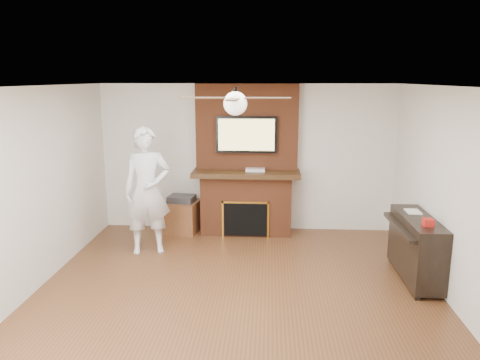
# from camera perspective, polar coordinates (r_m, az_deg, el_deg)

# --- Properties ---
(room_shell) EXTENTS (5.36, 5.86, 2.86)m
(room_shell) POSITION_cam_1_polar(r_m,az_deg,el_deg) (5.32, -0.55, -2.27)
(room_shell) COLOR #4F2D17
(room_shell) RESTS_ON ground
(fireplace) EXTENTS (1.78, 0.64, 2.50)m
(fireplace) POSITION_cam_1_polar(r_m,az_deg,el_deg) (7.86, 0.79, 0.63)
(fireplace) COLOR brown
(fireplace) RESTS_ON ground
(tv) EXTENTS (1.00, 0.08, 0.60)m
(tv) POSITION_cam_1_polar(r_m,az_deg,el_deg) (7.70, 0.79, 5.56)
(tv) COLOR black
(tv) RESTS_ON fireplace
(ceiling_fan) EXTENTS (1.21, 1.21, 0.31)m
(ceiling_fan) POSITION_cam_1_polar(r_m,az_deg,el_deg) (5.16, -0.58, 9.44)
(ceiling_fan) COLOR black
(ceiling_fan) RESTS_ON room_shell
(person) EXTENTS (0.80, 0.63, 1.90)m
(person) POSITION_cam_1_polar(r_m,az_deg,el_deg) (7.09, -11.26, -1.29)
(person) COLOR silver
(person) RESTS_ON ground
(side_table) EXTENTS (0.63, 0.63, 0.63)m
(side_table) POSITION_cam_1_polar(r_m,az_deg,el_deg) (8.09, -7.07, -4.26)
(side_table) COLOR brown
(side_table) RESTS_ON ground
(piano) EXTENTS (0.49, 1.30, 0.93)m
(piano) POSITION_cam_1_polar(r_m,az_deg,el_deg) (6.53, 20.65, -7.60)
(piano) COLOR black
(piano) RESTS_ON ground
(cable_box) EXTENTS (0.31, 0.18, 0.04)m
(cable_box) POSITION_cam_1_polar(r_m,az_deg,el_deg) (7.74, 1.88, 1.25)
(cable_box) COLOR silver
(cable_box) RESTS_ON fireplace
(candle_orange) EXTENTS (0.08, 0.08, 0.11)m
(candle_orange) POSITION_cam_1_polar(r_m,az_deg,el_deg) (7.93, -0.91, -6.32)
(candle_orange) COLOR #D46219
(candle_orange) RESTS_ON ground
(candle_green) EXTENTS (0.07, 0.07, 0.08)m
(candle_green) POSITION_cam_1_polar(r_m,az_deg,el_deg) (7.93, 0.37, -6.42)
(candle_green) COLOR #4D8535
(candle_green) RESTS_ON ground
(candle_cream) EXTENTS (0.08, 0.08, 0.10)m
(candle_cream) POSITION_cam_1_polar(r_m,az_deg,el_deg) (7.95, 1.39, -6.30)
(candle_cream) COLOR beige
(candle_cream) RESTS_ON ground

